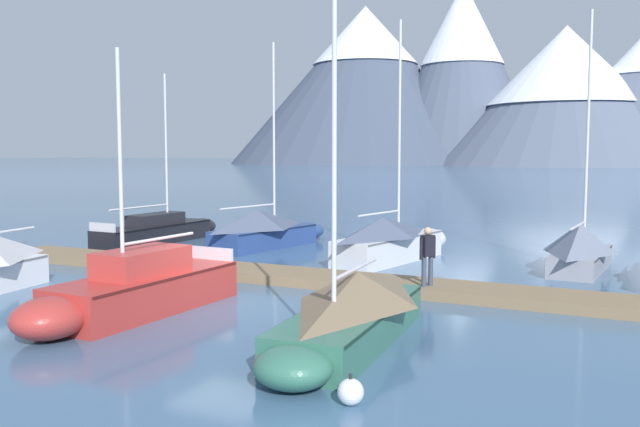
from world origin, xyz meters
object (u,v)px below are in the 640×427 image
object	(u,v)px
sailboat_mid_dock_starboard	(132,291)
sailboat_outer_slip	(350,311)
sailboat_end_of_dock	(581,247)
mooring_buoy_channel_marker	(351,392)
person_on_dock	(428,253)
sailboat_mid_dock_port	(268,229)
sailboat_nearest_berth	(161,230)
sailboat_far_berth	(393,239)

from	to	relation	value
sailboat_mid_dock_starboard	sailboat_outer_slip	size ratio (longest dim) A/B	0.96
sailboat_end_of_dock	mooring_buoy_channel_marker	bearing A→B (deg)	-99.75
sailboat_outer_slip	person_on_dock	bearing A→B (deg)	87.95
sailboat_mid_dock_port	mooring_buoy_channel_marker	world-z (taller)	sailboat_mid_dock_port
sailboat_mid_dock_port	sailboat_outer_slip	bearing A→B (deg)	-54.53
sailboat_mid_dock_port	sailboat_end_of_dock	size ratio (longest dim) A/B	0.98
sailboat_outer_slip	mooring_buoy_channel_marker	size ratio (longest dim) A/B	13.63
sailboat_end_of_dock	mooring_buoy_channel_marker	world-z (taller)	sailboat_end_of_dock
sailboat_end_of_dock	person_on_dock	bearing A→B (deg)	-120.40
sailboat_outer_slip	sailboat_end_of_dock	size ratio (longest dim) A/B	0.79
sailboat_mid_dock_starboard	sailboat_end_of_dock	xyz separation A→B (m)	(9.86, 11.62, 0.18)
sailboat_mid_dock_port	sailboat_mid_dock_starboard	bearing A→B (deg)	-76.77
sailboat_end_of_dock	mooring_buoy_channel_marker	xyz separation A→B (m)	(-2.57, -14.98, -0.60)
sailboat_nearest_berth	sailboat_far_berth	world-z (taller)	sailboat_far_berth
sailboat_nearest_berth	sailboat_mid_dock_starboard	distance (m)	14.22
sailboat_far_berth	sailboat_end_of_dock	world-z (taller)	sailboat_far_berth
person_on_dock	sailboat_mid_dock_port	bearing A→B (deg)	142.15
sailboat_mid_dock_port	sailboat_end_of_dock	world-z (taller)	sailboat_end_of_dock
sailboat_end_of_dock	sailboat_outer_slip	bearing A→B (deg)	-108.42
sailboat_nearest_berth	sailboat_far_berth	xyz separation A→B (m)	(11.32, -0.68, 0.26)
sailboat_far_berth	sailboat_outer_slip	distance (m)	11.44
sailboat_mid_dock_port	sailboat_end_of_dock	distance (m)	12.77
person_on_dock	mooring_buoy_channel_marker	size ratio (longest dim) A/B	3.25
mooring_buoy_channel_marker	sailboat_nearest_berth	bearing A→B (deg)	135.65
sailboat_mid_dock_port	sailboat_mid_dock_starboard	size ratio (longest dim) A/B	1.30
sailboat_far_berth	person_on_dock	distance (m)	6.43
sailboat_mid_dock_starboard	sailboat_outer_slip	bearing A→B (deg)	-0.97
sailboat_outer_slip	person_on_dock	distance (m)	5.42
sailboat_mid_dock_port	sailboat_nearest_berth	bearing A→B (deg)	-173.03
sailboat_outer_slip	mooring_buoy_channel_marker	world-z (taller)	sailboat_outer_slip
sailboat_nearest_berth	mooring_buoy_channel_marker	bearing A→B (deg)	-44.35
sailboat_mid_dock_starboard	sailboat_far_berth	bearing A→B (deg)	73.69
sailboat_mid_dock_port	sailboat_far_berth	xyz separation A→B (m)	(6.12, -1.32, 0.04)
sailboat_mid_dock_starboard	sailboat_outer_slip	world-z (taller)	sailboat_outer_slip
sailboat_mid_dock_starboard	sailboat_outer_slip	xyz separation A→B (m)	(5.95, -0.10, 0.08)
sailboat_far_berth	person_on_dock	bearing A→B (deg)	-62.88
sailboat_mid_dock_starboard	sailboat_far_berth	world-z (taller)	sailboat_far_berth
sailboat_outer_slip	sailboat_end_of_dock	distance (m)	12.35
sailboat_far_berth	mooring_buoy_channel_marker	bearing A→B (deg)	-74.21
sailboat_mid_dock_port	person_on_dock	bearing A→B (deg)	-37.85
sailboat_nearest_berth	mooring_buoy_channel_marker	size ratio (longest dim) A/B	14.68
sailboat_mid_dock_port	person_on_dock	distance (m)	11.46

